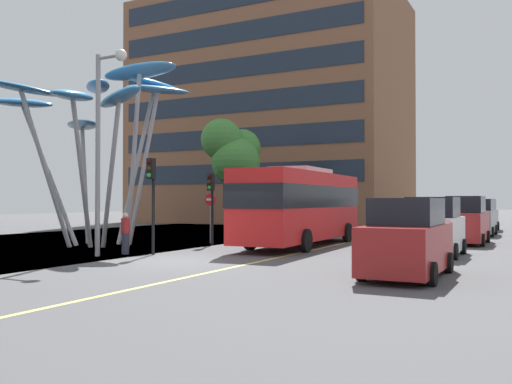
# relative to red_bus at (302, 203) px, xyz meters

# --- Properties ---
(ground) EXTENTS (120.00, 240.00, 0.10)m
(ground) POSITION_rel_red_bus_xyz_m (-2.14, -7.91, -2.02)
(ground) COLOR #4C4C4F
(red_bus) EXTENTS (3.03, 10.57, 3.61)m
(red_bus) POSITION_rel_red_bus_xyz_m (0.00, 0.00, 0.00)
(red_bus) COLOR red
(red_bus) RESTS_ON ground
(leaf_sculpture) EXTENTS (9.53, 9.55, 8.44)m
(leaf_sculpture) POSITION_rel_red_bus_xyz_m (-8.36, -4.29, 4.60)
(leaf_sculpture) COLOR #9EA0A5
(leaf_sculpture) RESTS_ON ground
(traffic_light_kerb_near) EXTENTS (0.28, 0.42, 3.75)m
(traffic_light_kerb_near) POSITION_rel_red_bus_xyz_m (-3.54, -6.55, 0.74)
(traffic_light_kerb_near) COLOR black
(traffic_light_kerb_near) RESTS_ON ground
(traffic_light_kerb_far) EXTENTS (0.28, 0.42, 3.37)m
(traffic_light_kerb_far) POSITION_rel_red_bus_xyz_m (-3.92, -1.62, 0.48)
(traffic_light_kerb_far) COLOR black
(traffic_light_kerb_far) RESTS_ON ground
(traffic_light_island_mid) EXTENTS (0.28, 0.42, 3.59)m
(traffic_light_island_mid) POSITION_rel_red_bus_xyz_m (-4.01, 2.35, 0.63)
(traffic_light_island_mid) COLOR black
(traffic_light_island_mid) RESTS_ON ground
(traffic_light_opposite) EXTENTS (0.28, 0.42, 3.76)m
(traffic_light_opposite) POSITION_rel_red_bus_xyz_m (-3.52, 11.23, 0.75)
(traffic_light_opposite) COLOR black
(traffic_light_opposite) RESTS_ON ground
(car_parked_near) EXTENTS (1.99, 4.43, 2.18)m
(car_parked_near) POSITION_rel_red_bus_xyz_m (6.58, -8.16, -0.95)
(car_parked_near) COLOR maroon
(car_parked_near) RESTS_ON ground
(car_parked_mid) EXTENTS (2.07, 3.85, 2.24)m
(car_parked_mid) POSITION_rel_red_bus_xyz_m (6.20, -1.80, -0.93)
(car_parked_mid) COLOR silver
(car_parked_mid) RESTS_ON ground
(car_parked_far) EXTENTS (1.92, 4.51, 2.32)m
(car_parked_far) POSITION_rel_red_bus_xyz_m (6.62, 4.81, -0.89)
(car_parked_far) COLOR maroon
(car_parked_far) RESTS_ON ground
(car_side_street) EXTENTS (2.00, 4.16, 2.19)m
(car_side_street) POSITION_rel_red_bus_xyz_m (6.46, 11.94, -0.94)
(car_side_street) COLOR gray
(car_side_street) RESTS_ON ground
(car_far_side) EXTENTS (1.95, 4.46, 2.21)m
(car_far_side) POSITION_rel_red_bus_xyz_m (6.24, 17.69, -0.94)
(car_far_side) COLOR gray
(car_far_side) RESTS_ON ground
(street_lamp) EXTENTS (1.43, 0.44, 7.74)m
(street_lamp) POSITION_rel_red_bus_xyz_m (-4.78, -7.86, 2.93)
(street_lamp) COLOR gray
(street_lamp) RESTS_ON ground
(tree_pavement_near) EXTENTS (4.10, 4.37, 7.86)m
(tree_pavement_near) POSITION_rel_red_bus_xyz_m (-9.31, 9.87, 3.36)
(tree_pavement_near) COLOR brown
(tree_pavement_near) RESTS_ON ground
(tree_pavement_far) EXTENTS (3.87, 4.15, 8.11)m
(tree_pavement_far) POSITION_rel_red_bus_xyz_m (-8.84, 21.51, 3.37)
(tree_pavement_far) COLOR brown
(tree_pavement_far) RESTS_ON ground
(pedestrian) EXTENTS (0.34, 0.34, 1.64)m
(pedestrian) POSITION_rel_red_bus_xyz_m (-4.65, -6.78, -1.15)
(pedestrian) COLOR #2D3342
(pedestrian) RESTS_ON ground
(no_entry_sign) EXTENTS (0.60, 0.12, 2.46)m
(no_entry_sign) POSITION_rel_red_bus_xyz_m (-4.47, -0.80, -0.33)
(no_entry_sign) COLOR gray
(no_entry_sign) RESTS_ON ground
(backdrop_building) EXTENTS (24.75, 15.89, 21.44)m
(backdrop_building) POSITION_rel_red_bus_xyz_m (-13.82, 25.62, 8.75)
(backdrop_building) COLOR brown
(backdrop_building) RESTS_ON ground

